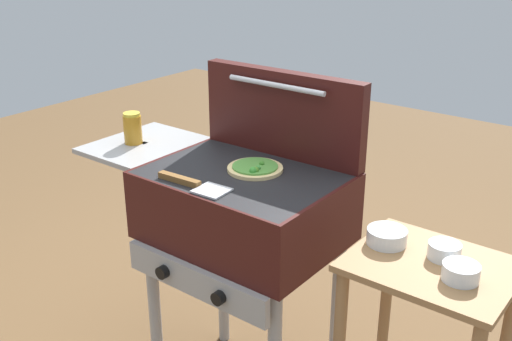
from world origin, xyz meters
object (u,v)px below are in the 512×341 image
spatula (192,184)px  topping_bowl_middle (444,251)px  pizza_veggie (255,168)px  sauce_jar (133,128)px  prep_table (424,334)px  grill (240,211)px  topping_bowl_near (461,273)px  topping_bowl_far (387,237)px

spatula → topping_bowl_middle: bearing=17.6°
pizza_veggie → sauce_jar: sauce_jar is taller
pizza_veggie → topping_bowl_middle: (0.65, 0.01, -0.09)m
pizza_veggie → prep_table: size_ratio=0.23×
grill → prep_table: 0.70m
sauce_jar → grill: bearing=2.4°
sauce_jar → spatula: sauce_jar is taller
sauce_jar → topping_bowl_near: (1.26, -0.01, -0.14)m
spatula → topping_bowl_middle: 0.77m
sauce_jar → topping_bowl_far: 1.03m
topping_bowl_far → topping_bowl_middle: (0.16, 0.02, -0.00)m
pizza_veggie → topping_bowl_near: bearing=-5.6°
spatula → topping_bowl_middle: spatula is taller
grill → pizza_veggie: bearing=51.4°
prep_table → grill: bearing=-179.6°
grill → pizza_veggie: pizza_veggie is taller
pizza_veggie → spatula: size_ratio=0.70×
topping_bowl_near → sauce_jar: bearing=179.5°
pizza_veggie → topping_bowl_far: bearing=-1.3°
sauce_jar → topping_bowl_far: bearing=2.8°
topping_bowl_near → prep_table: bearing=158.2°
topping_bowl_middle → sauce_jar: bearing=-176.5°
pizza_veggie → grill: bearing=-128.6°
sauce_jar → topping_bowl_near: size_ratio=1.20×
spatula → topping_bowl_far: (0.57, 0.21, -0.09)m
pizza_veggie → prep_table: pizza_veggie is taller
grill → topping_bowl_middle: grill is taller
prep_table → topping_bowl_middle: (0.01, 0.05, 0.25)m
pizza_veggie → spatula: bearing=-108.9°
pizza_veggie → topping_bowl_middle: 0.66m
sauce_jar → topping_bowl_far: (1.02, 0.05, -0.14)m
grill → prep_table: grill is taller
sauce_jar → topping_bowl_middle: size_ratio=1.29×
grill → topping_bowl_near: grill is taller
sauce_jar → spatula: (0.45, -0.16, -0.05)m
spatula → grill: bearing=76.5°
topping_bowl_near → topping_bowl_far: size_ratio=0.84×
topping_bowl_middle → topping_bowl_near: bearing=-46.9°
prep_table → topping_bowl_near: 0.27m
grill → sauce_jar: sauce_jar is taller
pizza_veggie → topping_bowl_far: pizza_veggie is taller
topping_bowl_far → topping_bowl_middle: bearing=7.5°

